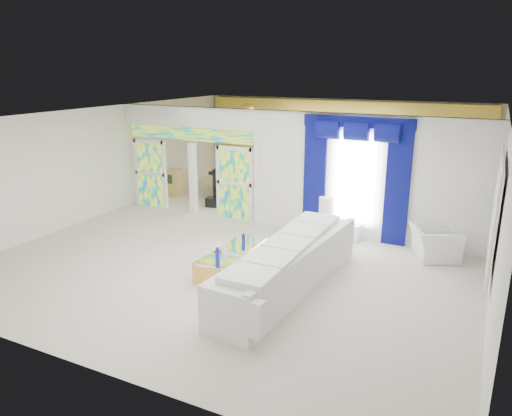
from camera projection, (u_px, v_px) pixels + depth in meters
The scene contains 22 objects.
floor at pixel (267, 237), 11.92m from camera, with size 12.00×12.00×0.00m, color #B7AF9E.
dividing_wall at pixel (367, 178), 11.45m from camera, with size 5.70×0.18×3.00m, color white.
dividing_header at pixel (188, 117), 13.22m from camera, with size 4.30×0.18×0.55m, color white.
stained_panel_left at pixel (151, 173), 14.31m from camera, with size 0.95×0.04×2.00m, color #994C3F.
stained_panel_right at pixel (235, 183), 13.10m from camera, with size 0.95×0.04×2.00m, color #994C3F.
stained_transom at pixel (189, 134), 13.35m from camera, with size 4.00×0.05×0.35m, color #994C3F.
window_pane at pixel (355, 180), 11.48m from camera, with size 1.00×0.02×2.30m, color white.
blue_drape_left at pixel (315, 178), 11.89m from camera, with size 0.55×0.10×2.80m, color #08044A.
blue_drape_right at pixel (397, 187), 11.05m from camera, with size 0.55×0.10×2.80m, color #08044A.
blue_pelmet at pixel (358, 122), 11.07m from camera, with size 2.60×0.12×0.25m, color #08044A.
wall_mirror at pixel (496, 213), 8.53m from camera, with size 0.04×2.70×1.90m, color white.
gold_curtains at pixel (339, 144), 16.58m from camera, with size 9.70×0.12×2.90m, color gold.
white_sofa at pixel (289, 268), 9.04m from camera, with size 0.93×4.33×0.83m, color silver.
coffee_table at pixel (234, 260), 9.92m from camera, with size 0.64×1.93×0.43m, color gold.
console_table at pixel (337, 229), 11.84m from camera, with size 1.21×0.38×0.40m, color white.
table_lamp at pixel (326, 209), 11.83m from camera, with size 0.36×0.36×0.58m, color silver.
armchair at pixel (434, 242), 10.56m from camera, with size 1.06×0.93×0.69m, color silver.
grand_piano at pixel (244, 180), 15.71m from camera, with size 1.52×1.99×1.00m, color black.
piano_bench at pixel (220, 202), 14.44m from camera, with size 0.82×0.32×0.27m, color black.
tv_console at pixel (176, 182), 15.71m from camera, with size 0.58×0.53×0.85m, color tan.
chandelier at pixel (246, 113), 15.07m from camera, with size 0.60×0.60×0.60m, color gold.
decanters at pixel (227, 250), 9.64m from camera, with size 0.14×1.19×0.23m.
Camera 1 is at (4.73, -10.20, 4.05)m, focal length 33.83 mm.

